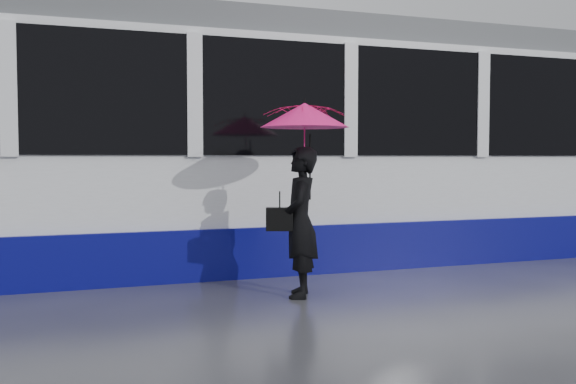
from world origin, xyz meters
name	(u,v)px	position (x,y,z in m)	size (l,w,h in m)	color
ground	(277,301)	(0.00, 0.00, 0.00)	(90.00, 90.00, 0.00)	#2F2F34
rails	(220,262)	(0.00, 2.50, 0.01)	(34.00, 1.51, 0.02)	#3F3D38
tram	(213,146)	(-0.09, 2.50, 1.64)	(26.00, 2.56, 3.35)	white
woman	(300,222)	(0.29, 0.10, 0.79)	(0.58, 0.38, 1.58)	black
umbrella	(305,132)	(0.34, 0.10, 1.73)	(1.20, 1.20, 1.07)	#F21486
handbag	(280,219)	(0.07, 0.12, 0.83)	(0.31, 0.22, 0.42)	black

